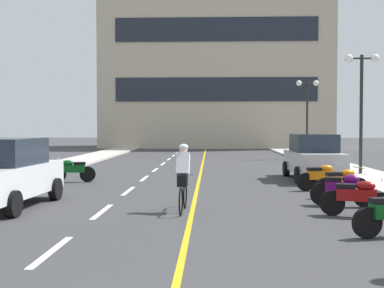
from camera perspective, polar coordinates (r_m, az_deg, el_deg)
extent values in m
plane|color=#38383A|center=(23.51, 0.39, -3.18)|extent=(140.00, 140.00, 0.00)
cube|color=#B7B2A8|center=(27.64, -14.52, -2.34)|extent=(2.40, 72.00, 0.12)
cube|color=#B7B2A8|center=(27.27, 15.91, -2.41)|extent=(2.40, 72.00, 0.12)
cube|color=silver|center=(9.08, -15.63, -11.62)|extent=(0.14, 2.20, 0.01)
cube|color=silver|center=(12.87, -10.15, -7.53)|extent=(0.14, 2.20, 0.01)
cube|color=silver|center=(16.76, -7.22, -5.29)|extent=(0.14, 2.20, 0.01)
cube|color=silver|center=(20.69, -5.42, -3.89)|extent=(0.14, 2.20, 0.01)
cube|color=silver|center=(24.65, -4.19, -2.94)|extent=(0.14, 2.20, 0.01)
cube|color=silver|center=(28.61, -3.31, -2.25)|extent=(0.14, 2.20, 0.01)
cube|color=silver|center=(32.59, -2.64, -1.73)|extent=(0.14, 2.20, 0.01)
cube|color=silver|center=(36.57, -2.12, -1.32)|extent=(0.14, 2.20, 0.01)
cube|color=silver|center=(40.55, -1.70, -0.99)|extent=(0.14, 2.20, 0.01)
cube|color=silver|center=(44.54, -1.36, -0.72)|extent=(0.14, 2.20, 0.01)
cube|color=silver|center=(48.53, -1.07, -0.49)|extent=(0.14, 2.20, 0.01)
cube|color=gold|center=(26.49, 1.13, -2.59)|extent=(0.12, 66.00, 0.01)
cube|color=#BCAD93|center=(52.31, 2.68, 9.94)|extent=(22.57, 8.81, 18.67)
cube|color=#1E232D|center=(47.48, 2.72, 6.21)|extent=(18.96, 0.10, 2.24)
cube|color=#1E232D|center=(48.22, 2.74, 12.87)|extent=(18.96, 0.10, 2.24)
cylinder|color=black|center=(22.52, 18.63, 3.20)|extent=(0.14, 0.14, 5.03)
cylinder|color=black|center=(22.69, 18.69, 9.18)|extent=(1.10, 0.08, 0.08)
sphere|color=white|center=(22.54, 17.34, 9.25)|extent=(0.36, 0.36, 0.36)
sphere|color=white|center=(22.85, 20.03, 9.12)|extent=(0.36, 0.36, 0.36)
cylinder|color=black|center=(33.77, 12.91, 2.79)|extent=(0.14, 0.14, 4.98)
cylinder|color=black|center=(33.88, 12.95, 6.75)|extent=(1.10, 0.08, 0.08)
sphere|color=white|center=(33.79, 12.02, 6.77)|extent=(0.36, 0.36, 0.36)
sphere|color=white|center=(33.99, 13.86, 6.73)|extent=(0.36, 0.36, 0.36)
cylinder|color=black|center=(15.09, -15.21, -4.95)|extent=(0.25, 0.65, 0.64)
cylinder|color=black|center=(12.52, -19.62, -6.43)|extent=(0.25, 0.65, 0.64)
cube|color=silver|center=(14.08, -20.44, -3.86)|extent=(1.89, 4.27, 0.80)
cube|color=#1E2833|center=(14.03, -20.48, -0.82)|extent=(1.66, 2.27, 0.70)
cylinder|color=black|center=(21.86, 10.62, -2.77)|extent=(0.23, 0.64, 0.64)
cylinder|color=black|center=(22.20, 14.96, -2.73)|extent=(0.23, 0.64, 0.64)
cylinder|color=black|center=(19.11, 11.97, -3.46)|extent=(0.23, 0.64, 0.64)
cylinder|color=black|center=(19.50, 16.89, -3.40)|extent=(0.23, 0.64, 0.64)
cube|color=#B7B7BC|center=(20.62, 13.59, -1.96)|extent=(1.75, 4.22, 0.80)
cube|color=#1E2833|center=(20.58, 13.61, 0.12)|extent=(1.59, 2.22, 0.70)
cylinder|color=black|center=(10.21, 19.24, -8.44)|extent=(0.61, 0.25, 0.60)
cube|color=black|center=(10.30, 20.69, -5.99)|extent=(0.49, 0.34, 0.10)
cylinder|color=black|center=(12.53, 20.67, -6.52)|extent=(0.60, 0.27, 0.60)
cylinder|color=black|center=(12.54, 15.61, -6.46)|extent=(0.60, 0.27, 0.60)
cube|color=maroon|center=(12.49, 18.15, -5.50)|extent=(0.94, 0.53, 0.28)
ellipsoid|color=maroon|center=(12.46, 19.09, -4.51)|extent=(0.49, 0.36, 0.22)
cube|color=black|center=(12.47, 17.01, -4.57)|extent=(0.49, 0.36, 0.10)
cylinder|color=silver|center=(12.45, 20.71, -3.79)|extent=(0.20, 0.58, 0.03)
cylinder|color=black|center=(14.02, 18.97, -5.60)|extent=(0.60, 0.26, 0.60)
cylinder|color=black|center=(14.05, 14.45, -5.54)|extent=(0.60, 0.26, 0.60)
cube|color=#590C59|center=(14.00, 16.72, -4.68)|extent=(0.94, 0.52, 0.28)
ellipsoid|color=#590C59|center=(13.97, 17.55, -3.80)|extent=(0.49, 0.35, 0.22)
cube|color=black|center=(13.98, 15.70, -3.85)|extent=(0.49, 0.35, 0.10)
cylinder|color=silver|center=(13.95, 18.99, -3.16)|extent=(0.20, 0.58, 0.03)
cylinder|color=black|center=(15.91, 18.34, -4.70)|extent=(0.61, 0.23, 0.60)
cylinder|color=black|center=(15.41, 14.74, -4.88)|extent=(0.61, 0.23, 0.60)
cube|color=orange|center=(15.63, 16.58, -3.99)|extent=(0.94, 0.47, 0.28)
ellipsoid|color=orange|center=(15.70, 17.24, -3.16)|extent=(0.48, 0.33, 0.22)
cube|color=black|center=(15.50, 15.76, -3.29)|extent=(0.48, 0.33, 0.10)
cylinder|color=silver|center=(15.85, 18.36, -2.54)|extent=(0.16, 0.59, 0.03)
cylinder|color=black|center=(17.50, 16.03, -4.07)|extent=(0.61, 0.24, 0.60)
cylinder|color=black|center=(17.01, 12.74, -4.21)|extent=(0.61, 0.24, 0.60)
cube|color=orange|center=(17.23, 14.41, -3.41)|extent=(0.94, 0.49, 0.28)
ellipsoid|color=orange|center=(17.30, 15.01, -2.67)|extent=(0.48, 0.34, 0.22)
cube|color=black|center=(17.10, 13.66, -2.77)|extent=(0.48, 0.34, 0.10)
cylinder|color=silver|center=(17.44, 16.05, -2.11)|extent=(0.17, 0.59, 0.03)
cylinder|color=black|center=(19.75, -14.93, -3.37)|extent=(0.61, 0.19, 0.60)
cylinder|color=black|center=(19.63, -11.74, -3.38)|extent=(0.61, 0.19, 0.60)
cube|color=#0C4C19|center=(19.66, -13.35, -2.74)|extent=(0.93, 0.42, 0.28)
ellipsoid|color=#0C4C19|center=(19.67, -13.93, -2.10)|extent=(0.47, 0.31, 0.22)
cube|color=black|center=(19.62, -12.63, -2.16)|extent=(0.47, 0.31, 0.10)
cylinder|color=silver|center=(19.71, -14.95, -1.63)|extent=(0.12, 0.60, 0.03)
torus|color=black|center=(13.15, -0.79, -5.82)|extent=(0.07, 0.72, 0.72)
torus|color=black|center=(12.11, -1.28, -6.49)|extent=(0.07, 0.72, 0.72)
cylinder|color=blue|center=(12.56, -1.04, -4.80)|extent=(0.09, 0.95, 0.04)
cube|color=black|center=(12.39, -1.11, -3.88)|extent=(0.11, 0.20, 0.06)
cylinder|color=blue|center=(12.98, -0.84, -3.47)|extent=(0.42, 0.05, 0.03)
cube|color=black|center=(12.45, -1.09, -4.17)|extent=(0.26, 0.37, 0.28)
cube|color=white|center=(12.56, -1.02, -2.28)|extent=(0.34, 0.47, 0.61)
sphere|color=beige|center=(12.67, -0.96, -0.66)|extent=(0.20, 0.20, 0.20)
ellipsoid|color=white|center=(12.67, -0.96, -0.35)|extent=(0.24, 0.26, 0.16)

